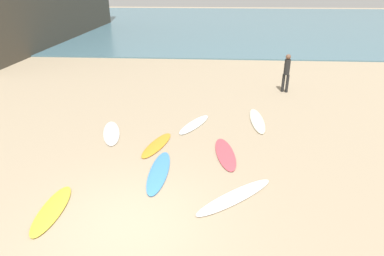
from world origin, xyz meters
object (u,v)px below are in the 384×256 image
object	(u,v)px
surfboard_0	(194,124)
surfboard_3	(159,172)
surfboard_2	(235,197)
surfboard_1	(225,154)
surfboard_4	(157,145)
beachgoer_near	(287,71)
surfboard_6	(111,133)
surfboard_7	(257,120)
surfboard_5	(52,210)

from	to	relation	value
surfboard_0	surfboard_3	distance (m)	3.56
surfboard_0	surfboard_2	bearing A→B (deg)	132.33
surfboard_1	surfboard_4	world-z (taller)	same
surfboard_1	surfboard_4	distance (m)	2.33
beachgoer_near	surfboard_0	bearing A→B (deg)	-108.75
surfboard_0	surfboard_6	xyz separation A→B (m)	(-2.96, -0.95, -0.00)
surfboard_7	beachgoer_near	size ratio (longest dim) A/B	1.34
surfboard_0	surfboard_6	bearing A→B (deg)	43.88
surfboard_3	surfboard_5	world-z (taller)	surfboard_5
surfboard_0	surfboard_7	size ratio (longest dim) A/B	0.84
surfboard_1	surfboard_0	bearing A→B (deg)	-71.27
surfboard_5	surfboard_4	bearing A→B (deg)	-120.26
surfboard_4	surfboard_5	size ratio (longest dim) A/B	1.00
surfboard_3	surfboard_5	size ratio (longest dim) A/B	1.22
surfboard_6	surfboard_5	bearing A→B (deg)	70.48
surfboard_1	surfboard_6	world-z (taller)	surfboard_1
surfboard_7	beachgoer_near	distance (m)	4.30
surfboard_7	surfboard_0	bearing A→B (deg)	-169.21
beachgoer_near	surfboard_1	bearing A→B (deg)	-89.65
surfboard_3	surfboard_4	bearing A→B (deg)	-77.54
surfboard_1	beachgoer_near	xyz separation A→B (m)	(3.08, 6.58, 1.01)
surfboard_0	surfboard_2	xyz separation A→B (m)	(1.32, -4.52, 0.00)
surfboard_6	beachgoer_near	size ratio (longest dim) A/B	1.13
surfboard_2	surfboard_3	world-z (taller)	surfboard_2
surfboard_2	surfboard_7	size ratio (longest dim) A/B	1.03
surfboard_3	surfboard_7	world-z (taller)	surfboard_7
surfboard_4	beachgoer_near	distance (m)	8.20
beachgoer_near	surfboard_6	bearing A→B (deg)	-118.18
surfboard_0	surfboard_1	xyz separation A→B (m)	(1.13, -2.25, 0.00)
surfboard_5	surfboard_6	size ratio (longest dim) A/B	0.93
surfboard_0	surfboard_3	bearing A→B (deg)	102.63
surfboard_1	surfboard_2	size ratio (longest dim) A/B	0.85
surfboard_1	surfboard_7	world-z (taller)	surfboard_7
surfboard_7	beachgoer_near	xyz separation A→B (m)	(1.75, 3.80, 1.01)
surfboard_4	surfboard_6	world-z (taller)	surfboard_4
surfboard_2	beachgoer_near	distance (m)	9.36
surfboard_7	surfboard_3	bearing A→B (deg)	-130.82
surfboard_0	surfboard_5	size ratio (longest dim) A/B	1.06
surfboard_5	surfboard_7	bearing A→B (deg)	-134.61
beachgoer_near	surfboard_4	bearing A→B (deg)	-105.82
surfboard_5	beachgoer_near	world-z (taller)	beachgoer_near
surfboard_1	surfboard_6	distance (m)	4.29
surfboard_5	surfboard_6	bearing A→B (deg)	-93.44
surfboard_1	beachgoer_near	distance (m)	7.33
surfboard_0	surfboard_3	xyz separation A→B (m)	(-0.82, -3.47, 0.00)
surfboard_4	surfboard_7	xyz separation A→B (m)	(3.61, 2.32, 0.01)
surfboard_1	surfboard_6	bearing A→B (deg)	-25.52
surfboard_2	surfboard_6	distance (m)	5.57
surfboard_0	surfboard_2	world-z (taller)	surfboard_2
surfboard_6	beachgoer_near	distance (m)	8.96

